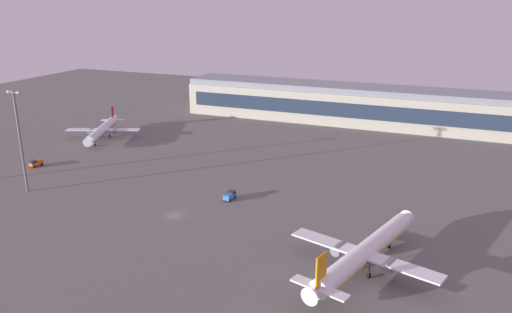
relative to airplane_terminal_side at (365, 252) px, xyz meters
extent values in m
plane|color=#605E5B|center=(-50.14, 8.83, -4.08)|extent=(416.00, 416.00, 0.00)
cube|color=#B2AD99|center=(-8.97, 124.95, 2.92)|extent=(191.41, 22.00, 14.00)
cube|color=#263347|center=(-8.97, 113.75, 3.62)|extent=(183.76, 0.40, 6.16)
cube|color=gray|center=(-8.97, 124.95, 11.12)|extent=(191.41, 19.80, 2.40)
cylinder|color=white|center=(0.15, 0.51, 0.10)|extent=(14.04, 36.28, 3.87)
cone|color=white|center=(5.66, 19.28, 0.10)|extent=(4.22, 3.38, 3.68)
cone|color=white|center=(-5.42, -18.45, 0.10)|extent=(4.15, 3.72, 3.48)
cube|color=white|center=(-0.14, -0.47, -0.11)|extent=(32.42, 13.09, 0.36)
cube|color=white|center=(-4.87, -16.59, 0.30)|extent=(11.44, 5.50, 0.36)
cube|color=orange|center=(-4.79, -16.30, 3.41)|extent=(1.21, 3.21, 6.62)
cylinder|color=slate|center=(-5.51, 1.11, -0.82)|extent=(3.18, 4.15, 2.24)
cylinder|color=slate|center=(5.24, -2.04, -0.82)|extent=(3.18, 4.15, 2.24)
cube|color=orange|center=(0.15, 0.51, -0.97)|extent=(12.85, 33.35, 0.37)
cylinder|color=#333338|center=(3.46, 11.77, -1.71)|extent=(0.29, 0.29, 3.62)
cylinder|color=black|center=(3.46, 11.77, -3.52)|extent=(0.71, 1.19, 1.12)
cylinder|color=#333338|center=(-2.72, -1.30, -1.71)|extent=(0.29, 0.29, 3.62)
cylinder|color=black|center=(-2.72, -1.30, -3.52)|extent=(0.71, 1.19, 1.12)
cylinder|color=#333338|center=(1.58, -2.56, -1.71)|extent=(0.29, 0.29, 3.62)
cylinder|color=black|center=(1.58, -2.56, -3.52)|extent=(0.71, 1.19, 1.12)
cylinder|color=silver|center=(-113.95, 61.21, -0.42)|extent=(15.11, 31.07, 3.39)
cone|color=silver|center=(-107.57, 45.32, -0.42)|extent=(3.79, 3.19, 3.22)
cone|color=silver|center=(-120.40, 77.27, -0.42)|extent=(3.76, 3.45, 3.05)
cube|color=silver|center=(-114.28, 62.04, -0.60)|extent=(27.82, 13.95, 0.31)
cube|color=silver|center=(-119.77, 75.70, -0.25)|extent=(9.90, 5.64, 0.31)
cube|color=red|center=(-119.67, 75.45, 2.48)|extent=(1.31, 2.75, 5.80)
cylinder|color=slate|center=(-109.73, 63.87, -1.23)|extent=(3.02, 3.71, 1.96)
cylinder|color=slate|center=(-118.84, 60.21, -1.23)|extent=(3.02, 3.71, 1.96)
cube|color=red|center=(-113.95, 61.21, -1.36)|extent=(13.84, 28.56, 0.32)
cylinder|color=#333338|center=(-110.12, 51.68, -2.01)|extent=(0.25, 0.25, 3.17)
cylinder|color=black|center=(-110.12, 51.68, -3.59)|extent=(0.70, 1.04, 0.98)
cylinder|color=#333338|center=(-112.96, 64.01, -2.01)|extent=(0.25, 0.25, 3.17)
cylinder|color=black|center=(-112.96, 64.01, -3.59)|extent=(0.70, 1.04, 0.98)
cylinder|color=#333338|center=(-116.60, 62.55, -2.01)|extent=(0.25, 0.25, 3.17)
cylinder|color=black|center=(-116.60, 62.55, -3.59)|extent=(0.70, 1.04, 0.98)
cube|color=#3372BF|center=(-41.31, 24.68, -3.08)|extent=(2.18, 2.27, 1.10)
cube|color=#1E232D|center=(-41.31, 24.68, -2.18)|extent=(2.00, 2.00, 0.70)
cube|color=#3372BF|center=(-41.48, 22.79, -2.93)|extent=(2.13, 2.56, 1.40)
cylinder|color=black|center=(-42.13, 25.04, -3.63)|extent=(0.38, 0.92, 0.90)
cylinder|color=black|center=(-40.44, 24.89, -3.63)|extent=(0.38, 0.92, 0.90)
cylinder|color=black|center=(-42.37, 22.37, -3.63)|extent=(0.38, 0.92, 0.90)
cylinder|color=black|center=(-40.67, 22.22, -3.63)|extent=(0.38, 0.92, 0.90)
cube|color=#D85919|center=(-112.75, 24.36, -3.08)|extent=(2.36, 2.44, 1.10)
cube|color=#1E232D|center=(-112.75, 24.36, -2.18)|extent=(2.16, 2.16, 0.70)
cube|color=#D85919|center=(-112.39, 26.22, -2.93)|extent=(2.34, 2.72, 1.40)
cylinder|color=black|center=(-111.97, 23.91, -3.63)|extent=(0.47, 0.94, 0.90)
cylinder|color=black|center=(-113.64, 24.23, -3.63)|extent=(0.47, 0.94, 0.90)
cylinder|color=black|center=(-111.46, 26.55, -3.63)|extent=(0.47, 0.94, 0.90)
cylinder|color=black|center=(-113.13, 26.87, -3.63)|extent=(0.47, 0.94, 0.90)
cylinder|color=slate|center=(-98.12, 7.43, 10.60)|extent=(0.70, 0.70, 29.36)
cube|color=slate|center=(-98.12, 7.43, 24.68)|extent=(4.80, 0.40, 0.40)
sphere|color=#F9EAB2|center=(-99.92, 7.43, 24.68)|extent=(0.90, 0.90, 0.90)
sphere|color=#F9EAB2|center=(-96.32, 7.43, 24.68)|extent=(0.90, 0.90, 0.90)
camera|label=1|loc=(14.47, -93.57, 49.86)|focal=35.58mm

